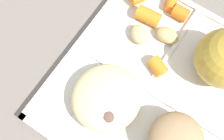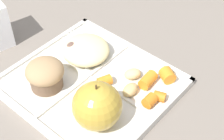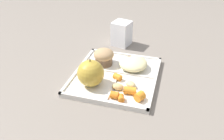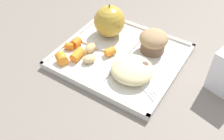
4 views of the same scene
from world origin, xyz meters
name	(u,v)px [view 2 (image 2 of 4)]	position (x,y,z in m)	size (l,w,h in m)	color
ground	(91,87)	(0.00, 0.00, 0.00)	(6.00, 6.00, 0.00)	slate
lunch_tray	(91,85)	(0.00, 0.00, 0.01)	(0.31, 0.29, 0.02)	silver
green_apple	(97,106)	(-0.08, 0.06, 0.06)	(0.09, 0.09, 0.10)	#B79333
bran_muffin	(45,74)	(0.06, 0.06, 0.04)	(0.08, 0.08, 0.06)	brown
carrot_slice_diagonal	(150,101)	(-0.12, -0.03, 0.02)	(0.02, 0.02, 0.02)	orange
carrot_slice_small	(167,75)	(-0.11, -0.11, 0.03)	(0.03, 0.03, 0.03)	orange
carrot_slice_back	(105,81)	(-0.02, -0.01, 0.02)	(0.02, 0.02, 0.03)	orange
carrot_slice_tilted	(148,80)	(-0.09, -0.07, 0.02)	(0.02, 0.02, 0.04)	orange
carrot_slice_near_corner	(159,96)	(-0.13, -0.05, 0.02)	(0.02, 0.02, 0.02)	orange
potato_chunk_large	(130,90)	(-0.08, -0.03, 0.02)	(0.04, 0.03, 0.02)	tan
potato_chunk_browned	(133,74)	(-0.05, -0.07, 0.02)	(0.04, 0.03, 0.02)	tan
egg_noodle_pile	(86,50)	(0.06, -0.05, 0.03)	(0.10, 0.10, 0.04)	beige
meatball_front	(74,55)	(0.07, -0.02, 0.03)	(0.03, 0.03, 0.03)	#755B4C
meatball_center	(81,51)	(0.07, -0.04, 0.03)	(0.03, 0.03, 0.03)	brown
meatball_side	(73,50)	(0.08, -0.03, 0.03)	(0.04, 0.04, 0.04)	brown
meatball_back	(91,49)	(0.06, -0.06, 0.03)	(0.03, 0.03, 0.03)	#755B4C
plastic_fork	(79,50)	(0.09, -0.05, 0.01)	(0.15, 0.10, 0.00)	white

